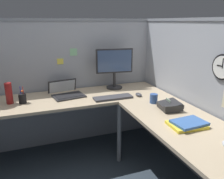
# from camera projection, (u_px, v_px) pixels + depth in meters

# --- Properties ---
(ground_plane) EXTENTS (6.80, 6.80, 0.00)m
(ground_plane) POSITION_uv_depth(u_px,v_px,m) (111.00, 171.00, 2.46)
(ground_plane) COLOR #2D3842
(cubicle_wall_back) EXTENTS (2.57, 0.12, 1.58)m
(cubicle_wall_back) POSITION_uv_depth(u_px,v_px,m) (60.00, 83.00, 2.89)
(cubicle_wall_back) COLOR #999EA8
(cubicle_wall_back) RESTS_ON ground
(cubicle_wall_right) EXTENTS (0.12, 2.37, 1.58)m
(cubicle_wall_right) POSITION_uv_depth(u_px,v_px,m) (202.00, 100.00, 2.29)
(cubicle_wall_right) COLOR #999EA8
(cubicle_wall_right) RESTS_ON ground
(desk) EXTENTS (2.35, 2.15, 0.73)m
(desk) POSITION_uv_depth(u_px,v_px,m) (98.00, 121.00, 2.19)
(desk) COLOR tan
(desk) RESTS_ON ground
(monitor) EXTENTS (0.46, 0.20, 0.50)m
(monitor) POSITION_uv_depth(u_px,v_px,m) (114.00, 65.00, 2.84)
(monitor) COLOR #232326
(monitor) RESTS_ON desk
(laptop) EXTENTS (0.40, 0.43, 0.22)m
(laptop) POSITION_uv_depth(u_px,v_px,m) (66.00, 92.00, 2.66)
(laptop) COLOR #232326
(laptop) RESTS_ON desk
(keyboard) EXTENTS (0.43, 0.14, 0.02)m
(keyboard) POSITION_uv_depth(u_px,v_px,m) (113.00, 98.00, 2.52)
(keyboard) COLOR #38383D
(keyboard) RESTS_ON desk
(computer_mouse) EXTENTS (0.06, 0.10, 0.03)m
(computer_mouse) POSITION_uv_depth(u_px,v_px,m) (139.00, 95.00, 2.60)
(computer_mouse) COLOR #38383D
(computer_mouse) RESTS_ON desk
(pen_cup) EXTENTS (0.08, 0.08, 0.18)m
(pen_cup) POSITION_uv_depth(u_px,v_px,m) (22.00, 98.00, 2.37)
(pen_cup) COLOR black
(pen_cup) RESTS_ON desk
(thermos_flask) EXTENTS (0.07, 0.07, 0.22)m
(thermos_flask) POSITION_uv_depth(u_px,v_px,m) (9.00, 93.00, 2.34)
(thermos_flask) COLOR maroon
(thermos_flask) RESTS_ON desk
(office_phone) EXTENTS (0.22, 0.23, 0.11)m
(office_phone) POSITION_uv_depth(u_px,v_px,m) (170.00, 106.00, 2.19)
(office_phone) COLOR #232326
(office_phone) RESTS_ON desk
(book_stack) EXTENTS (0.30, 0.23, 0.04)m
(book_stack) POSITION_uv_depth(u_px,v_px,m) (188.00, 124.00, 1.85)
(book_stack) COLOR yellow
(book_stack) RESTS_ON desk
(coffee_mug) EXTENTS (0.08, 0.08, 0.10)m
(coffee_mug) POSITION_uv_depth(u_px,v_px,m) (154.00, 99.00, 2.38)
(coffee_mug) COLOR #2D4C8C
(coffee_mug) RESTS_ON desk
(wall_clock) EXTENTS (0.04, 0.22, 0.22)m
(wall_clock) POSITION_uv_depth(u_px,v_px,m) (223.00, 67.00, 1.93)
(wall_clock) COLOR black
(pinned_note_leftmost) EXTENTS (0.08, 0.00, 0.07)m
(pinned_note_leftmost) POSITION_uv_depth(u_px,v_px,m) (60.00, 61.00, 2.77)
(pinned_note_leftmost) COLOR #EAD84C
(pinned_note_middle) EXTENTS (0.09, 0.00, 0.09)m
(pinned_note_middle) POSITION_uv_depth(u_px,v_px,m) (74.00, 52.00, 2.79)
(pinned_note_middle) COLOR #8CCC99
(pinned_note_rightmost) EXTENTS (0.09, 0.00, 0.08)m
(pinned_note_rightmost) POSITION_uv_depth(u_px,v_px,m) (100.00, 55.00, 2.92)
(pinned_note_rightmost) COLOR #EAD84C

